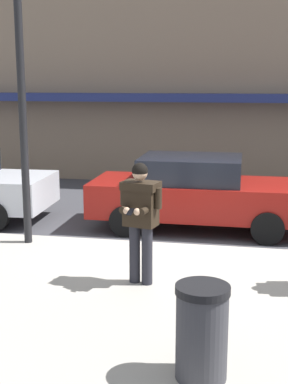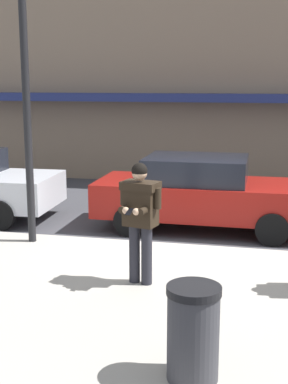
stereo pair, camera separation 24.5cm
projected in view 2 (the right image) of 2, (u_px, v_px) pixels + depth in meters
The scene contains 7 objects.
ground_plane at pixel (187, 248), 10.04m from camera, with size 80.00×80.00×0.00m, color #3D3D42.
sidewalk at pixel (231, 312), 7.09m from camera, with size 32.00×5.30×0.14m, color #A8A399.
curb_paint_line at pixel (241, 251), 9.87m from camera, with size 28.00×0.12×0.01m, color silver.
parked_sedan_mid at pixel (203, 192), 11.17m from camera, with size 4.50×1.94×1.54m.
man_texting_on_phone at pixel (140, 210), 7.70m from camera, with size 0.63×0.63×1.81m.
street_lamp_post at pixel (25, 77), 9.39m from camera, with size 0.36×0.36×4.88m.
trash_bin at pixel (193, 333), 5.29m from camera, with size 0.55×0.55×0.98m.
Camera 2 is at (1.33, -9.56, 3.08)m, focal length 50.00 mm.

